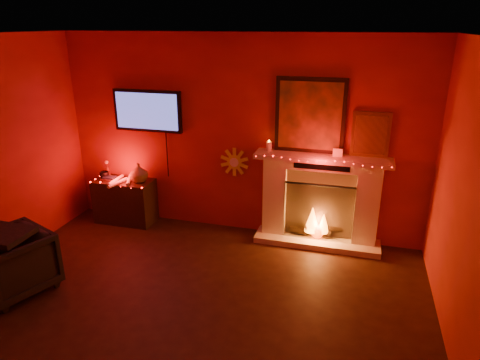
% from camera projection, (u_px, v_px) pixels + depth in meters
% --- Properties ---
extents(room, '(5.00, 5.00, 5.00)m').
position_uv_depth(room, '(155.00, 211.00, 3.50)').
color(room, black).
rests_on(room, ground).
extents(floor, '(5.00, 5.00, 0.00)m').
position_uv_depth(floor, '(165.00, 344.00, 3.97)').
color(floor, black).
rests_on(floor, ground).
extents(fireplace, '(1.72, 0.40, 2.18)m').
position_uv_depth(fireplace, '(320.00, 192.00, 5.59)').
color(fireplace, beige).
rests_on(fireplace, floor).
extents(tv, '(1.00, 0.07, 1.24)m').
position_uv_depth(tv, '(148.00, 111.00, 5.95)').
color(tv, black).
rests_on(tv, room).
extents(sunburst_clock, '(0.40, 0.03, 0.40)m').
position_uv_depth(sunburst_clock, '(234.00, 162.00, 5.88)').
color(sunburst_clock, yellow).
rests_on(sunburst_clock, room).
extents(console_table, '(0.85, 0.57, 0.92)m').
position_uv_depth(console_table, '(126.00, 198.00, 6.30)').
color(console_table, black).
rests_on(console_table, floor).
extents(armchair, '(0.97, 0.98, 0.69)m').
position_uv_depth(armchair, '(12.00, 263.00, 4.65)').
color(armchair, black).
rests_on(armchair, floor).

